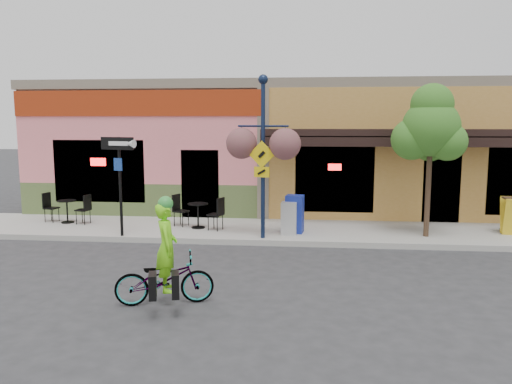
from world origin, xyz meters
The scene contains 13 objects.
ground centered at (0.00, 0.00, 0.00)m, with size 90.00×90.00×0.00m, color #2D2D30.
sidewalk centered at (0.00, 2.00, 0.07)m, with size 24.00×3.00×0.15m, color #9E9B93.
curb centered at (0.00, 0.55, 0.07)m, with size 24.00×0.12×0.15m, color #A8A59E.
building centered at (0.00, 7.50, 2.25)m, with size 18.20×8.20×4.50m, color #F2787F, non-canonical shape.
bicycle centered at (-2.09, -3.79, 0.45)m, with size 0.60×1.71×0.90m, color maroon.
cyclist_rider centered at (-2.04, -3.79, 0.77)m, with size 0.56×0.37×1.55m, color #7AEB18.
lamp_post centered at (-0.78, 0.77, 2.25)m, with size 1.34×0.54×4.21m, color #131F3B, non-canonical shape.
one_way_sign centered at (-4.54, 0.65, 1.46)m, with size 1.01×0.22×2.63m, color black, non-canonical shape.
cafe_set_left centered at (-6.81, 2.16, 0.60)m, with size 1.49×0.75×0.90m, color black, non-canonical shape.
cafe_set_right centered at (-2.73, 1.82, 0.62)m, with size 1.56×0.78×0.94m, color black, non-canonical shape.
newspaper_box_blue centered at (0.03, 1.51, 0.67)m, with size 0.46×0.41×1.03m, color navy, non-canonical shape.
newspaper_box_grey centered at (-0.11, 1.27, 0.59)m, with size 0.41×0.37×0.88m, color #A8A8A8, non-canonical shape.
street_tree centered at (3.53, 1.39, 2.17)m, with size 1.58×1.58×4.05m, color #3D7A26, non-canonical shape.
Camera 1 is at (0.33, -11.96, 3.14)m, focal length 35.00 mm.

